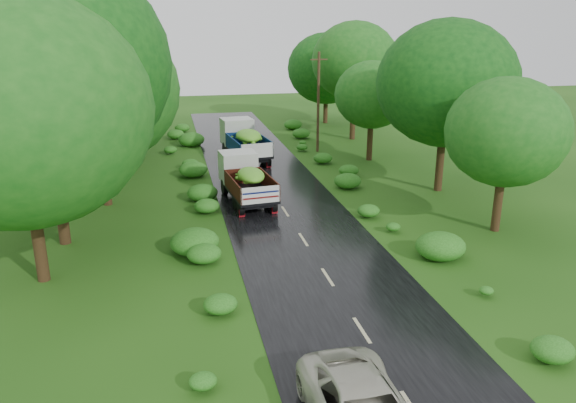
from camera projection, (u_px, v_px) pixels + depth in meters
name	position (u px, v px, depth m)	size (l,w,h in m)	color
ground	(362.00, 331.00, 18.10)	(120.00, 120.00, 0.00)	#1A440E
road	(321.00, 267.00, 22.75)	(6.50, 80.00, 0.02)	black
road_lines	(314.00, 257.00, 23.67)	(0.12, 69.60, 0.00)	#BFB78C
truck_near	(245.00, 177.00, 30.56)	(2.60, 5.89, 2.40)	black
truck_far	(244.00, 139.00, 39.57)	(2.96, 6.54, 2.65)	black
utility_pole	(318.00, 101.00, 41.41)	(1.29, 0.21, 7.34)	#382616
trees_left	(82.00, 66.00, 32.99)	(6.94, 34.55, 10.22)	black
trees_right	(382.00, 80.00, 39.29)	(4.95, 33.23, 8.06)	black
shrubs	(278.00, 194.00, 31.00)	(11.90, 44.00, 0.70)	#1D5A15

